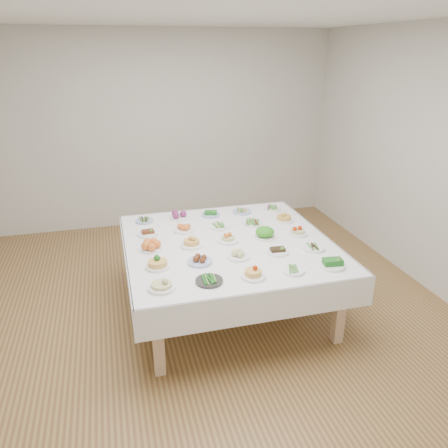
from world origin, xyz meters
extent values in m
plane|color=olive|center=(0.00, 0.00, 0.00)|extent=(5.00, 5.00, 0.00)
cube|color=white|center=(0.00, 0.00, 2.80)|extent=(5.00, 5.00, 0.02)
cube|color=beige|center=(0.00, 2.50, 1.40)|extent=(5.00, 0.02, 2.80)
cube|color=beige|center=(0.00, -2.50, 1.40)|extent=(5.00, 0.02, 2.80)
cube|color=beige|center=(2.50, 0.00, 1.40)|extent=(0.02, 5.00, 2.80)
cube|color=white|center=(0.22, -0.14, 0.72)|extent=(1.99, 1.99, 0.06)
cube|color=white|center=(0.22, 0.85, 0.61)|extent=(2.01, 0.01, 0.28)
cube|color=white|center=(0.22, -1.13, 0.61)|extent=(2.01, 0.02, 0.28)
cube|color=white|center=(1.21, -0.14, 0.61)|extent=(0.02, 2.01, 0.28)
cube|color=white|center=(-0.77, -0.14, 0.61)|extent=(0.01, 2.01, 0.28)
cube|color=#D8B28A|center=(-0.59, -0.95, 0.34)|extent=(0.09, 0.09, 0.69)
cube|color=#D8B28A|center=(1.03, -0.95, 0.34)|extent=(0.09, 0.09, 0.69)
cube|color=#D8B28A|center=(-0.59, 0.67, 0.34)|extent=(0.09, 0.09, 0.69)
cube|color=#D8B28A|center=(1.03, 0.67, 0.34)|extent=(0.09, 0.09, 0.69)
cylinder|color=white|center=(-0.53, -0.88, 0.76)|extent=(0.22, 0.22, 0.02)
cylinder|color=#2D2A28|center=(-0.15, -0.88, 0.76)|extent=(0.22, 0.22, 0.02)
cylinder|color=white|center=(0.23, -0.89, 0.76)|extent=(0.21, 0.21, 0.02)
cylinder|color=white|center=(0.59, -0.89, 0.76)|extent=(0.19, 0.19, 0.02)
cylinder|color=white|center=(0.95, -0.89, 0.76)|extent=(0.22, 0.22, 0.02)
cylinder|color=white|center=(-0.52, -0.51, 0.76)|extent=(0.21, 0.21, 0.02)
cylinder|color=#4C66B2|center=(-0.14, -0.52, 0.76)|extent=(0.22, 0.22, 0.02)
cylinder|color=white|center=(0.21, -0.51, 0.76)|extent=(0.20, 0.20, 0.02)
cylinder|color=white|center=(0.59, -0.51, 0.76)|extent=(0.20, 0.20, 0.02)
cylinder|color=white|center=(0.95, -0.52, 0.76)|extent=(0.21, 0.21, 0.02)
cylinder|color=white|center=(-0.52, -0.14, 0.76)|extent=(0.19, 0.19, 0.02)
cylinder|color=white|center=(-0.15, -0.15, 0.76)|extent=(0.22, 0.22, 0.02)
cylinder|color=white|center=(0.22, -0.13, 0.76)|extent=(0.21, 0.21, 0.02)
cylinder|color=white|center=(0.60, -0.15, 0.76)|extent=(0.20, 0.20, 0.02)
cylinder|color=white|center=(0.96, -0.15, 0.76)|extent=(0.21, 0.21, 0.02)
cylinder|color=white|center=(-0.52, 0.23, 0.76)|extent=(0.20, 0.20, 0.02)
cylinder|color=white|center=(-0.15, 0.23, 0.76)|extent=(0.21, 0.21, 0.02)
cylinder|color=white|center=(0.23, 0.23, 0.76)|extent=(0.21, 0.21, 0.02)
cylinder|color=white|center=(0.60, 0.22, 0.76)|extent=(0.22, 0.22, 0.02)
cylinder|color=white|center=(0.96, 0.23, 0.76)|extent=(0.19, 0.19, 0.02)
cylinder|color=#4C66B2|center=(-0.52, 0.61, 0.76)|extent=(0.19, 0.19, 0.02)
cylinder|color=white|center=(-0.14, 0.60, 0.76)|extent=(0.20, 0.20, 0.02)
cylinder|color=#4C66B2|center=(0.22, 0.60, 0.76)|extent=(0.20, 0.20, 0.02)
cylinder|color=#4C66B2|center=(0.60, 0.61, 0.76)|extent=(0.21, 0.21, 0.02)
cylinder|color=white|center=(0.97, 0.61, 0.76)|extent=(0.19, 0.19, 0.02)
camera|label=1|loc=(-0.84, -3.91, 2.51)|focal=35.00mm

